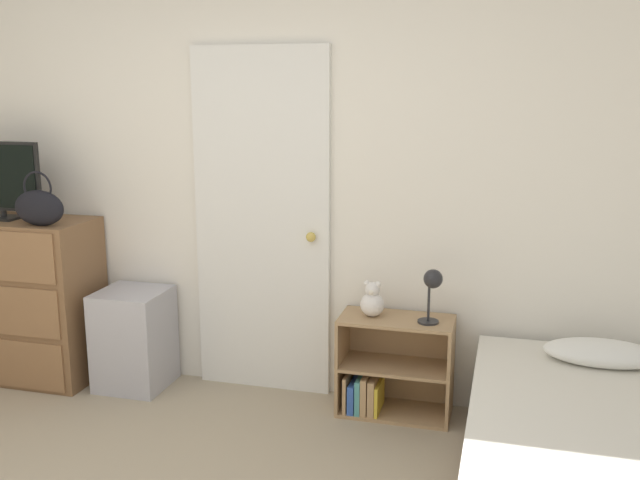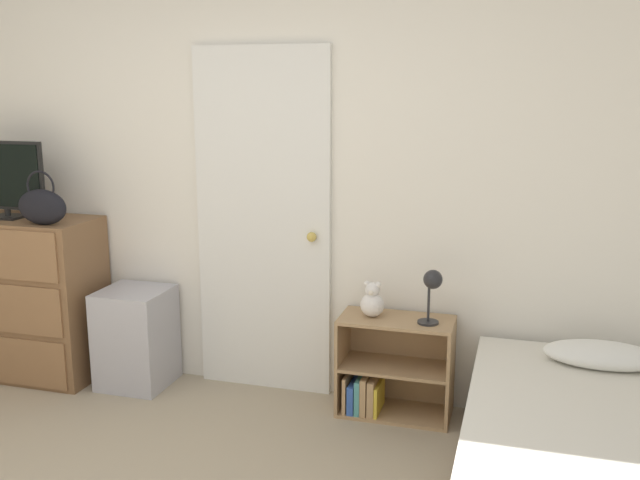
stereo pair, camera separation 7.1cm
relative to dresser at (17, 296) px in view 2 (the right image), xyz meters
name	(u,v)px [view 2 (the right image)]	position (x,y,z in m)	size (l,w,h in m)	color
wall_back	(253,175)	(1.48, 0.28, 0.78)	(10.00, 0.06, 2.55)	white
door_closed	(263,224)	(1.56, 0.23, 0.50)	(0.81, 0.09, 2.00)	white
dresser	(17,296)	(0.00, 0.00, 0.00)	(1.06, 0.46, 1.00)	brown
tv	(4,178)	(0.00, -0.01, 0.74)	(0.54, 0.16, 0.46)	black
handbag	(42,206)	(0.35, -0.14, 0.61)	(0.32, 0.10, 0.31)	black
storage_bin	(136,337)	(0.81, 0.03, -0.20)	(0.39, 0.39, 0.59)	#ADADB7
bookshelf	(387,373)	(2.34, 0.08, -0.27)	(0.62, 0.31, 0.55)	tan
teddy_bear	(372,301)	(2.25, 0.08, 0.14)	(0.13, 0.13, 0.20)	silver
desk_lamp	(432,286)	(2.57, 0.03, 0.27)	(0.13, 0.12, 0.30)	#262628
bed	(612,479)	(3.42, -0.73, -0.27)	(1.23, 1.94, 0.56)	brown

